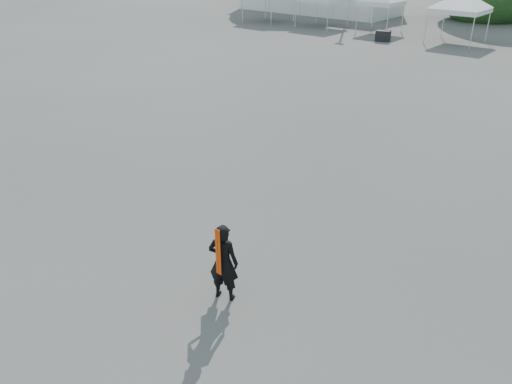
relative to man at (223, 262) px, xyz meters
The scene contains 3 objects.
ground 2.47m from the man, 105.17° to the left, with size 120.00×120.00×0.00m, color #474442.
man is the anchor object (origin of this frame).
crate_west 29.17m from the man, 111.20° to the left, with size 0.92×0.71×0.71m, color black.
Camera 1 is at (6.11, -7.85, 6.29)m, focal length 35.00 mm.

